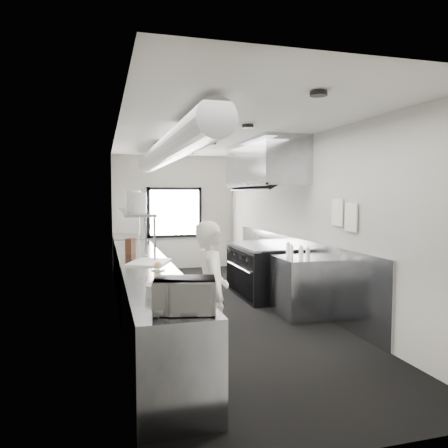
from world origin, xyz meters
TOP-DOWN VIEW (x-y plane):
  - floor at (0.00, 0.00)m, footprint 3.00×8.00m
  - ceiling at (0.00, 0.00)m, footprint 3.00×8.00m
  - wall_back at (0.00, 4.00)m, footprint 3.00×0.02m
  - wall_front at (0.00, -4.00)m, footprint 3.00×0.02m
  - wall_left at (-1.50, 0.00)m, footprint 0.02×8.00m
  - wall_right at (1.50, 0.00)m, footprint 0.02×8.00m
  - wall_cladding at (1.48, 0.30)m, footprint 0.03×5.50m
  - hvac_duct at (-0.70, 0.40)m, footprint 0.40×6.40m
  - service_window at (0.00, 3.96)m, footprint 1.36×0.05m
  - exhaust_hood at (1.10, 0.70)m, footprint 0.81×2.20m
  - prep_counter at (-1.15, -0.50)m, footprint 0.70×6.00m
  - pass_shelf at (-1.19, 1.00)m, footprint 0.45×3.00m
  - range at (1.04, 0.70)m, footprint 0.88×1.60m
  - bottle_station at (1.15, -0.70)m, footprint 0.65×0.80m
  - far_work_table at (-1.15, 3.20)m, footprint 0.70×1.20m
  - notice_sheet_a at (1.47, -1.20)m, footprint 0.02×0.28m
  - notice_sheet_b at (1.47, -1.55)m, footprint 0.02×0.28m
  - line_cook at (-0.60, -2.17)m, footprint 0.42×0.60m
  - microwave at (-1.09, -3.21)m, footprint 0.52×0.44m
  - deli_tub_a at (-1.26, -2.60)m, footprint 0.20×0.20m
  - deli_tub_b at (-1.26, -2.50)m, footprint 0.20×0.20m
  - newspaper at (-0.98, -1.92)m, footprint 0.38×0.45m
  - small_plate at (-1.05, -1.21)m, footprint 0.21×0.21m
  - pastry at (-1.05, -1.21)m, footprint 0.09×0.09m
  - cutting_board at (-1.10, -0.60)m, footprint 0.71×0.79m
  - knife_block at (-1.29, 0.43)m, footprint 0.18×0.25m
  - plate_stack_a at (-1.19, 0.14)m, footprint 0.32×0.32m
  - plate_stack_b at (-1.22, 0.62)m, footprint 0.31×0.31m
  - plate_stack_c at (-1.19, 1.17)m, footprint 0.33×0.33m
  - plate_stack_d at (-1.20, 1.70)m, footprint 0.30×0.30m
  - squeeze_bottle_a at (1.11, -1.02)m, footprint 0.06×0.06m
  - squeeze_bottle_b at (1.07, -0.90)m, footprint 0.07×0.07m
  - squeeze_bottle_c at (1.14, -0.74)m, footprint 0.07×0.07m
  - squeeze_bottle_d at (1.08, -0.54)m, footprint 0.06×0.06m
  - squeeze_bottle_e at (1.07, -0.43)m, footprint 0.09×0.09m

SIDE VIEW (x-z plane):
  - floor at x=0.00m, z-range -0.01..0.01m
  - prep_counter at x=-1.15m, z-range 0.00..0.90m
  - bottle_station at x=1.15m, z-range 0.00..0.90m
  - far_work_table at x=-1.15m, z-range 0.00..0.90m
  - range at x=1.04m, z-range 0.00..0.94m
  - wall_cladding at x=1.48m, z-range 0.00..1.10m
  - line_cook at x=-0.60m, z-range 0.00..1.57m
  - newspaper at x=-0.98m, z-range 0.90..0.91m
  - small_plate at x=-1.05m, z-range 0.90..0.91m
  - cutting_board at x=-1.10m, z-range 0.90..0.92m
  - deli_tub_b at x=-1.26m, z-range 0.90..1.01m
  - deli_tub_a at x=-1.26m, z-range 0.90..1.01m
  - pastry at x=-1.05m, z-range 0.91..1.01m
  - squeeze_bottle_c at x=1.14m, z-range 0.90..1.07m
  - squeeze_bottle_d at x=1.08m, z-range 0.90..1.07m
  - squeeze_bottle_a at x=1.11m, z-range 0.90..1.08m
  - squeeze_bottle_b at x=1.07m, z-range 0.90..1.09m
  - squeeze_bottle_e at x=1.07m, z-range 0.90..1.10m
  - knife_block at x=-1.29m, z-range 0.90..1.15m
  - microwave at x=-1.09m, z-range 0.90..1.18m
  - service_window at x=0.00m, z-range 0.77..2.02m
  - wall_back at x=0.00m, z-range 0.00..2.80m
  - wall_front at x=0.00m, z-range 0.00..2.80m
  - wall_left at x=-1.50m, z-range 0.00..2.80m
  - wall_right at x=1.50m, z-range 0.00..2.80m
  - pass_shelf at x=-1.19m, z-range 1.20..1.88m
  - notice_sheet_b at x=1.47m, z-range 1.36..1.74m
  - notice_sheet_a at x=1.47m, z-range 1.41..1.79m
  - plate_stack_b at x=-1.22m, z-range 1.57..1.87m
  - plate_stack_a at x=-1.19m, z-range 1.57..1.88m
  - plate_stack_d at x=-1.20m, z-range 1.57..1.92m
  - plate_stack_c at x=-1.19m, z-range 1.57..1.92m
  - exhaust_hood at x=1.10m, z-range 1.95..2.83m
  - hvac_duct at x=-0.70m, z-range 2.35..2.75m
  - ceiling at x=0.00m, z-range 2.79..2.80m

